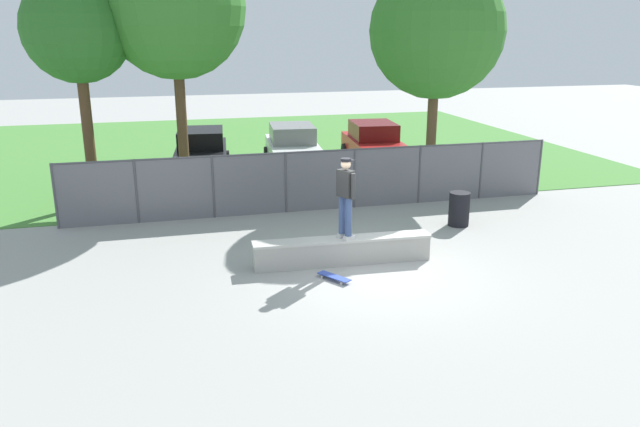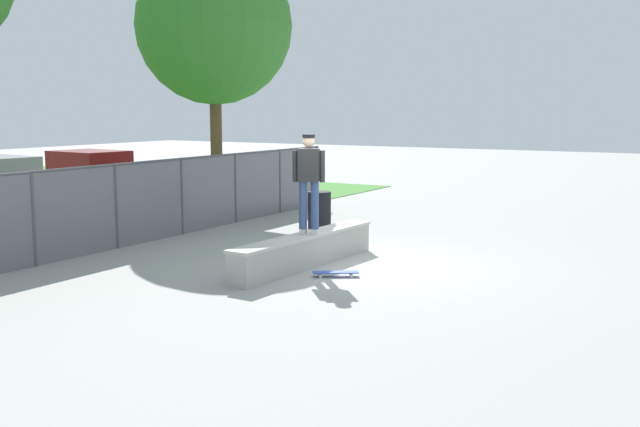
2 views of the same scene
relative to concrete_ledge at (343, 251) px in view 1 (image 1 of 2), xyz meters
The scene contains 13 objects.
ground_plane 1.02m from the concrete_ledge, 51.07° to the right, with size 80.00×80.00×0.00m, color #9E9E99.
grass_strip 14.67m from the concrete_ledge, 87.62° to the left, with size 26.54×20.00×0.02m, color #478438.
concrete_ledge is the anchor object (origin of this frame).
skateboarder 1.34m from the concrete_ledge, 56.80° to the right, with size 0.39×0.56×1.84m.
skateboard 1.03m from the concrete_ledge, 116.63° to the right, with size 0.61×0.78×0.09m.
chainlink_fence 4.45m from the concrete_ledge, 82.04° to the left, with size 14.61×0.07×1.79m.
tree_near_left 10.09m from the concrete_ledge, 131.76° to the left, with size 3.04×3.04×6.67m.
tree_near_right 9.29m from the concrete_ledge, 114.96° to the left, with size 4.21×4.21×7.88m.
tree_mid 8.75m from the concrete_ledge, 50.60° to the left, with size 4.18×4.18×7.19m.
car_black 10.21m from the concrete_ledge, 103.97° to the left, with size 2.33×4.36×1.66m.
car_white 10.18m from the concrete_ledge, 84.41° to the left, with size 2.33×4.36×1.66m.
car_red 10.89m from the concrete_ledge, 67.14° to the left, with size 2.33×4.36×1.66m.
trash_bin 4.34m from the concrete_ledge, 26.73° to the left, with size 0.56×0.56×0.92m, color black.
Camera 1 is at (-4.36, -11.77, 5.11)m, focal length 34.36 mm.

